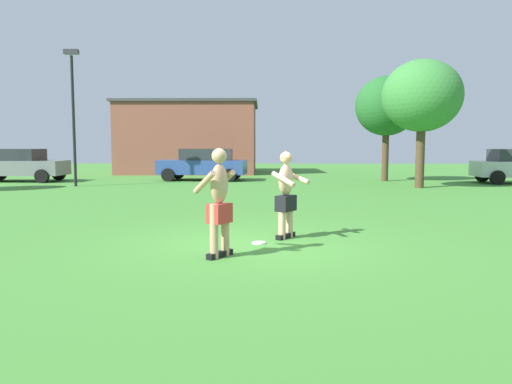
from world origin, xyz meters
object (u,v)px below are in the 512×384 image
lamp_post (73,103)px  tree_right_field (386,106)px  car_blue_near_post (203,164)px  player_with_cap (286,191)px  player_in_red (219,200)px  tree_behind_players (422,96)px  frisbee (259,243)px  car_gray_far_end (19,165)px

lamp_post → tree_right_field: (14.00, 3.37, 0.12)m
lamp_post → car_blue_near_post: bearing=36.1°
car_blue_near_post → tree_right_field: size_ratio=0.87×
player_with_cap → player_in_red: player_in_red is taller
car_blue_near_post → lamp_post: bearing=-143.9°
lamp_post → tree_behind_players: (14.44, -0.56, 0.21)m
frisbee → lamp_post: 15.00m
player_with_cap → car_blue_near_post: bearing=102.4°
player_with_cap → frisbee: size_ratio=6.58×
frisbee → car_blue_near_post: size_ratio=0.06×
car_blue_near_post → frisbee: bearing=-79.7°
car_blue_near_post → tree_right_field: bearing=-1.9°
car_blue_near_post → lamp_post: lamp_post is taller
player_in_red → car_blue_near_post: 17.12m
car_blue_near_post → tree_behind_players: tree_behind_players is taller
tree_right_field → car_blue_near_post: bearing=178.1°
frisbee → car_blue_near_post: bearing=100.3°
player_in_red → frisbee: player_in_red is taller
player_in_red → car_gray_far_end: size_ratio=0.39×
lamp_post → car_gray_far_end: bearing=144.2°
player_with_cap → frisbee: player_with_cap is taller
player_with_cap → tree_behind_players: 13.01m
car_gray_far_end → tree_behind_players: bearing=-10.3°
player_with_cap → car_blue_near_post: 15.78m
player_with_cap → lamp_post: (-8.42, 11.74, 2.63)m
tree_behind_players → car_gray_far_end: bearing=169.7°
car_blue_near_post → lamp_post: 6.78m
player_with_cap → player_in_red: 1.91m
player_in_red → tree_behind_players: bearing=60.8°
car_blue_near_post → lamp_post: (-5.03, -3.66, 2.69)m
car_gray_far_end → lamp_post: bearing=-35.8°
player_with_cap → lamp_post: bearing=125.7°
player_in_red → tree_right_field: bearing=68.2°
frisbee → tree_behind_players: size_ratio=0.05×
car_gray_far_end → lamp_post: lamp_post is taller
player_with_cap → car_gray_far_end: 18.96m
car_gray_far_end → frisbee: bearing=-51.9°
player_with_cap → frisbee: 1.12m
car_gray_far_end → tree_right_field: (17.81, 0.62, 2.80)m
player_in_red → frisbee: size_ratio=6.81×
car_blue_near_post → car_gray_far_end: (-8.84, -0.92, 0.00)m
car_blue_near_post → lamp_post: size_ratio=0.78×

